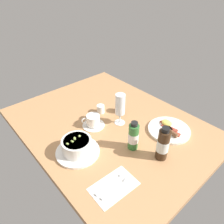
% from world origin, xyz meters
% --- Properties ---
extents(ground_plane, '(1.10, 0.84, 0.03)m').
position_xyz_m(ground_plane, '(0.00, 0.00, -0.01)').
color(ground_plane, '#B27F51').
extents(porridge_bowl, '(0.21, 0.21, 0.09)m').
position_xyz_m(porridge_bowl, '(0.07, -0.26, 0.04)').
color(porridge_bowl, white).
rests_on(porridge_bowl, ground_plane).
extents(cutlery_setting, '(0.13, 0.19, 0.01)m').
position_xyz_m(cutlery_setting, '(0.32, -0.25, 0.00)').
color(cutlery_setting, white).
rests_on(cutlery_setting, ground_plane).
extents(coffee_cup, '(0.12, 0.12, 0.07)m').
position_xyz_m(coffee_cup, '(-0.04, -0.08, 0.03)').
color(coffee_cup, white).
rests_on(coffee_cup, ground_plane).
extents(creamer_jug, '(0.05, 0.05, 0.05)m').
position_xyz_m(creamer_jug, '(-0.12, 0.03, 0.03)').
color(creamer_jug, white).
rests_on(creamer_jug, ground_plane).
extents(wine_glass, '(0.06, 0.06, 0.18)m').
position_xyz_m(wine_glass, '(0.03, 0.05, 0.11)').
color(wine_glass, white).
rests_on(wine_glass, ground_plane).
extents(jam_jar, '(0.05, 0.05, 0.05)m').
position_xyz_m(jam_jar, '(-0.04, 0.12, 0.03)').
color(jam_jar, '#412A0C').
rests_on(jam_jar, ground_plane).
extents(sauce_bottle_green, '(0.05, 0.05, 0.15)m').
position_xyz_m(sauce_bottle_green, '(0.22, -0.04, 0.07)').
color(sauce_bottle_green, '#337233').
rests_on(sauce_bottle_green, ground_plane).
extents(sauce_bottle_brown, '(0.05, 0.05, 0.17)m').
position_xyz_m(sauce_bottle_brown, '(0.35, 0.01, 0.08)').
color(sauce_bottle_brown, '#382314').
rests_on(sauce_bottle_brown, ground_plane).
extents(breakfast_plate, '(0.22, 0.22, 0.04)m').
position_xyz_m(breakfast_plate, '(0.26, 0.20, 0.01)').
color(breakfast_plate, white).
rests_on(breakfast_plate, ground_plane).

